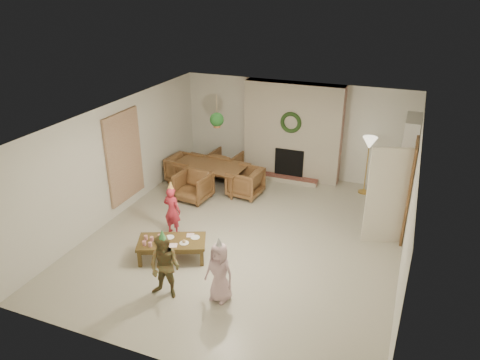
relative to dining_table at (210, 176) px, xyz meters
The scene contains 56 objects.
floor 2.55m from the dining_table, 48.08° to the right, with size 7.00×7.00×0.00m, color #B7B29E.
ceiling 3.34m from the dining_table, 48.08° to the right, with size 7.00×7.00×0.00m, color white.
wall_back 2.52m from the dining_table, 43.83° to the left, with size 7.00×7.00×0.00m, color silver.
wall_front 5.72m from the dining_table, 72.58° to the right, with size 7.00×7.00×0.00m, color silver.
wall_left 2.48m from the dining_table, 124.92° to the right, with size 7.00×7.00×0.00m, color silver.
wall_right 5.14m from the dining_table, 21.85° to the right, with size 7.00×7.00×0.00m, color silver.
fireplace_mass 2.40m from the dining_table, 40.08° to the left, with size 2.50×0.40×2.50m, color maroon.
fireplace_hearth 2.01m from the dining_table, 32.38° to the left, with size 1.60×0.30×0.12m, color maroon.
fireplace_firebox 2.10m from the dining_table, 36.31° to the left, with size 0.75×0.12×0.75m, color black.
fireplace_wreath 2.41m from the dining_table, 35.19° to the left, with size 0.54×0.54×0.10m, color #1B3714.
floor_lamp_base 3.82m from the dining_table, 17.10° to the left, with size 0.27×0.27×0.03m, color gold.
floor_lamp_post 3.83m from the dining_table, 17.10° to the left, with size 0.03×0.03×1.29m, color gold.
floor_lamp_shade 3.93m from the dining_table, 17.10° to the left, with size 0.34×0.34×0.29m, color beige.
bookshelf_carcass 4.61m from the dining_table, ahead, with size 0.30×1.00×2.20m, color white.
bookshelf_shelf_a 4.53m from the dining_table, ahead, with size 0.30×0.92×0.03m, color white.
bookshelf_shelf_b 4.56m from the dining_table, ahead, with size 0.30×0.92×0.03m, color white.
bookshelf_shelf_c 4.62m from the dining_table, ahead, with size 0.30×0.92×0.03m, color white.
bookshelf_shelf_d 4.72m from the dining_table, ahead, with size 0.30×0.92×0.03m, color white.
books_row_lower 4.50m from the dining_table, ahead, with size 0.20×0.40×0.24m, color #A0401D.
books_row_mid 4.56m from the dining_table, ahead, with size 0.20×0.44×0.24m, color navy.
books_row_upper 4.62m from the dining_table, ahead, with size 0.20×0.36×0.22m, color #AD8C25.
door_frame 4.75m from the dining_table, ahead, with size 0.05×0.86×2.04m, color brown.
door_leaf 4.45m from the dining_table, 13.95° to the right, with size 0.05×0.80×2.00m, color beige.
curtain_panel 2.31m from the dining_table, 127.14° to the right, with size 0.06×1.20×2.00m, color tan.
dining_table is the anchor object (origin of this frame).
dining_chair_near 0.78m from the dining_table, 95.80° to the right, with size 0.74×0.76×0.69m, color brown.
dining_chair_far 0.78m from the dining_table, 84.20° to the left, with size 0.74×0.76×0.69m, color brown.
dining_chair_left 0.78m from the dining_table, behind, with size 0.74×0.76×0.69m, color brown.
dining_chair_right 0.98m from the dining_table, ahead, with size 0.74×0.76×0.69m, color brown.
hanging_plant_cord 1.92m from the dining_table, 44.42° to the right, with size 0.01×0.01×0.70m, color tan.
hanging_plant_pot 1.58m from the dining_table, 44.42° to the right, with size 0.16×0.16×0.12m, color brown.
hanging_plant_foliage 1.70m from the dining_table, 44.42° to the right, with size 0.32×0.32×0.32m, color #164319.
coffee_table_top 3.20m from the dining_table, 77.87° to the right, with size 1.25×0.62×0.06m, color brown.
coffee_table_apron 3.20m from the dining_table, 77.87° to the right, with size 1.15×0.53×0.08m, color brown.
coffee_leg_fl 3.59m from the dining_table, 85.97° to the right, with size 0.07×0.07×0.33m, color brown.
coffee_leg_fr 3.39m from the dining_table, 67.59° to the right, with size 0.07×0.07×0.33m, color brown.
coffee_leg_bl 3.12m from the dining_table, 89.07° to the right, with size 0.07×0.07×0.33m, color brown.
coffee_leg_br 2.88m from the dining_table, 67.75° to the right, with size 0.07×0.07×0.33m, color brown.
cup_a 3.46m from the dining_table, 85.22° to the right, with size 0.07×0.07×0.09m, color silver.
cup_b 3.28m from the dining_table, 86.29° to the right, with size 0.07×0.07×0.09m, color silver.
cup_c 3.47m from the dining_table, 83.17° to the right, with size 0.07×0.07×0.09m, color silver.
cup_d 3.29m from the dining_table, 84.12° to the right, with size 0.07×0.07×0.09m, color silver.
cup_e 3.36m from the dining_table, 81.34° to the right, with size 0.07×0.07×0.09m, color silver.
cup_f 3.18m from the dining_table, 82.22° to the right, with size 0.07×0.07×0.09m, color silver.
plate_a 3.09m from the dining_table, 79.16° to the right, with size 0.17×0.17×0.01m, color white.
plate_b 3.25m from the dining_table, 73.39° to the right, with size 0.17×0.17×0.01m, color white.
plate_c 3.04m from the dining_table, 70.22° to the right, with size 0.17×0.17×0.01m, color white.
food_scoop 3.25m from the dining_table, 73.39° to the right, with size 0.07×0.07×0.07m, color tan.
napkin_left 3.36m from the dining_table, 76.49° to the right, with size 0.14×0.14×0.01m, color #F1B2BC.
napkin_right 2.98m from the dining_table, 72.16° to the right, with size 0.14×0.14×0.01m, color #F1B2BC.
child_red 2.33m from the dining_table, 84.29° to the right, with size 0.38×0.25×1.04m, color #BD2838.
party_hat_red 2.44m from the dining_table, 84.29° to the right, with size 0.14×0.14×0.20m, color #DBD949.
child_plaid 4.28m from the dining_table, 74.73° to the right, with size 0.55×0.43×1.13m, color brown.
party_hat_plaid 4.36m from the dining_table, 74.73° to the right, with size 0.13×0.13×0.18m, color #45A150.
child_pink 4.35m from the dining_table, 62.87° to the right, with size 0.51×0.33×1.05m, color #D0A6AF.
party_hat_pink 4.42m from the dining_table, 62.87° to the right, with size 0.14×0.14×0.19m, color silver.
Camera 1 is at (2.81, -7.43, 4.85)m, focal length 33.71 mm.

